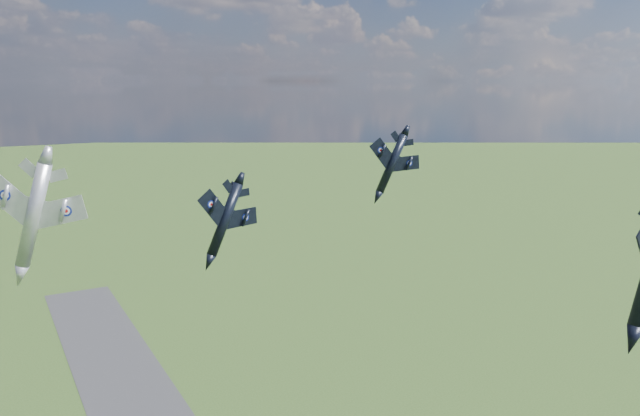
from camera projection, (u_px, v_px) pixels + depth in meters
jet_lead_navy at (225, 219)px, 74.01m from camera, size 10.77×13.59×6.17m
jet_high_navy at (392, 163)px, 99.21m from camera, size 12.83×15.48×6.53m
jet_left_silver at (34, 215)px, 64.17m from camera, size 16.53×18.61×6.19m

